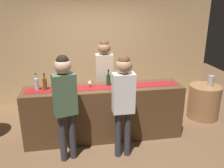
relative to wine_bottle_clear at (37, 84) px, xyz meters
The scene contains 14 objects.
ground_plane 1.62m from the wine_bottle_clear, ahead, with size 10.00×10.00×0.00m, color brown.
back_wall 2.21m from the wine_bottle_clear, 57.72° to the left, with size 6.00×0.12×2.90m, color tan.
bar_counter 1.32m from the wine_bottle_clear, ahead, with size 2.90×0.60×1.01m, color #543821.
counter_runner_cloth 1.18m from the wine_bottle_clear, ahead, with size 2.75×0.28×0.01m, color maroon.
wine_bottle_clear is the anchor object (origin of this frame).
wine_bottle_green 1.27m from the wine_bottle_clear, ahead, with size 0.07×0.07×0.30m.
wine_bottle_amber 0.14m from the wine_bottle_clear, ahead, with size 0.07×0.07×0.30m.
wine_glass_near_customer 1.46m from the wine_bottle_clear, ahead, with size 0.07×0.07×0.14m.
wine_glass_mid_counter 0.92m from the wine_bottle_clear, ahead, with size 0.07×0.07×0.14m.
bartender 1.37m from the wine_bottle_clear, 22.87° to the left, with size 0.35×0.25×1.78m.
customer_sipping 1.56m from the wine_bottle_clear, 26.89° to the right, with size 0.34×0.24×1.73m.
customer_browsing 0.82m from the wine_bottle_clear, 52.92° to the right, with size 0.38×0.29×1.76m.
round_side_table 3.57m from the wine_bottle_clear, ahead, with size 0.68×0.68×0.74m, color #996B42.
vase_on_side_table 3.56m from the wine_bottle_clear, ahead, with size 0.13×0.13×0.24m, color #A8A399.
Camera 1 is at (-0.54, -4.07, 2.49)m, focal length 38.74 mm.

